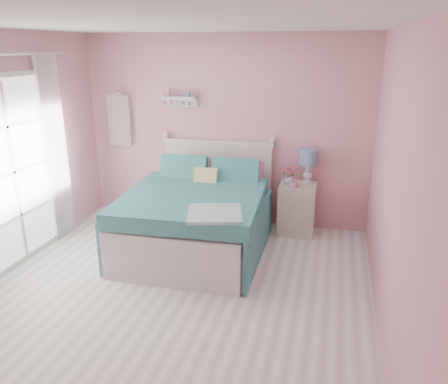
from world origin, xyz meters
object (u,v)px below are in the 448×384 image
at_px(bed, 198,217).
at_px(vase, 288,179).
at_px(nightstand, 297,209).
at_px(table_lamp, 308,160).
at_px(teacup, 294,184).

relative_size(bed, vase, 15.38).
bearing_deg(nightstand, table_lamp, 40.99).
height_order(table_lamp, vase, table_lamp).
distance_m(nightstand, table_lamp, 0.68).
relative_size(vase, teacup, 1.30).
bearing_deg(table_lamp, nightstand, -139.01).
bearing_deg(table_lamp, bed, -145.60).
bearing_deg(teacup, vase, 122.34).
xyz_separation_m(bed, nightstand, (1.15, 0.77, -0.06)).
bearing_deg(table_lamp, vase, -157.12).
height_order(nightstand, vase, vase).
height_order(nightstand, table_lamp, table_lamp).
relative_size(nightstand, vase, 5.10).
xyz_separation_m(table_lamp, vase, (-0.24, -0.10, -0.25)).
bearing_deg(teacup, bed, -150.57).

